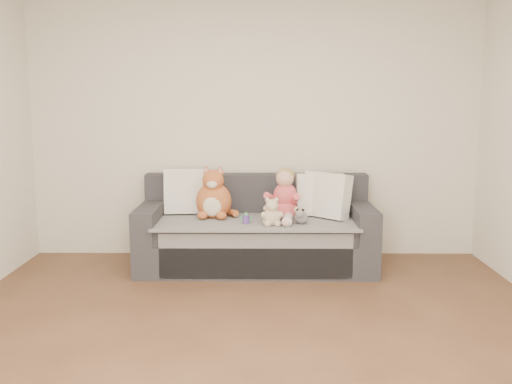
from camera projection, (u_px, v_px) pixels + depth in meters
room_shell at (252, 144)px, 3.67m from camera, size 5.00×5.00×5.00m
sofa at (256, 234)px, 5.44m from camera, size 2.20×0.94×0.85m
cushion_left at (189, 191)px, 5.58m from camera, size 0.50×0.26×0.45m
cushion_right_back at (320, 195)px, 5.49m from camera, size 0.45×0.22×0.42m
cushion_right_front at (326, 195)px, 5.40m from camera, size 0.48×0.47×0.44m
toddler at (284, 198)px, 5.30m from camera, size 0.34×0.50×0.49m
plush_cat at (214, 198)px, 5.40m from camera, size 0.41×0.35×0.52m
teddy_bear at (272, 214)px, 5.06m from camera, size 0.20×0.15×0.26m
plush_cow at (301, 217)px, 5.13m from camera, size 0.12×0.19×0.15m
sippy_cup at (246, 218)px, 5.15m from camera, size 0.10×0.06×0.11m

